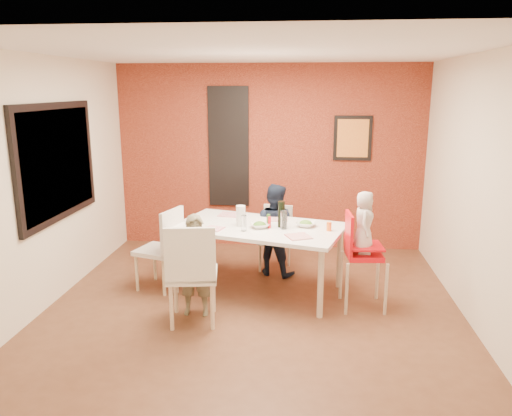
# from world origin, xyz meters

# --- Properties ---
(ground) EXTENTS (4.50, 4.50, 0.00)m
(ground) POSITION_xyz_m (0.00, 0.00, 0.00)
(ground) COLOR brown
(ground) RESTS_ON ground
(ceiling) EXTENTS (4.50, 4.50, 0.02)m
(ceiling) POSITION_xyz_m (0.00, 0.00, 2.70)
(ceiling) COLOR white
(ceiling) RESTS_ON wall_back
(wall_back) EXTENTS (4.50, 0.02, 2.70)m
(wall_back) POSITION_xyz_m (0.00, 2.25, 1.35)
(wall_back) COLOR beige
(wall_back) RESTS_ON ground
(wall_front) EXTENTS (4.50, 0.02, 2.70)m
(wall_front) POSITION_xyz_m (0.00, -2.25, 1.35)
(wall_front) COLOR beige
(wall_front) RESTS_ON ground
(wall_left) EXTENTS (0.02, 4.50, 2.70)m
(wall_left) POSITION_xyz_m (-2.25, 0.00, 1.35)
(wall_left) COLOR beige
(wall_left) RESTS_ON ground
(wall_right) EXTENTS (0.02, 4.50, 2.70)m
(wall_right) POSITION_xyz_m (2.25, 0.00, 1.35)
(wall_right) COLOR beige
(wall_right) RESTS_ON ground
(brick_accent_wall) EXTENTS (4.50, 0.02, 2.70)m
(brick_accent_wall) POSITION_xyz_m (0.00, 2.23, 1.35)
(brick_accent_wall) COLOR maroon
(brick_accent_wall) RESTS_ON ground
(picture_window_frame) EXTENTS (0.05, 1.70, 1.30)m
(picture_window_frame) POSITION_xyz_m (-2.22, 0.20, 1.55)
(picture_window_frame) COLOR black
(picture_window_frame) RESTS_ON wall_left
(picture_window_pane) EXTENTS (0.02, 1.55, 1.15)m
(picture_window_pane) POSITION_xyz_m (-2.21, 0.20, 1.55)
(picture_window_pane) COLOR black
(picture_window_pane) RESTS_ON wall_left
(glassblock_strip) EXTENTS (0.55, 0.03, 1.70)m
(glassblock_strip) POSITION_xyz_m (-0.60, 2.21, 1.50)
(glassblock_strip) COLOR silver
(glassblock_strip) RESTS_ON wall_back
(glassblock_surround) EXTENTS (0.60, 0.03, 1.76)m
(glassblock_surround) POSITION_xyz_m (-0.60, 2.21, 1.50)
(glassblock_surround) COLOR black
(glassblock_surround) RESTS_ON wall_back
(art_print_frame) EXTENTS (0.54, 0.03, 0.64)m
(art_print_frame) POSITION_xyz_m (1.20, 2.21, 1.65)
(art_print_frame) COLOR black
(art_print_frame) RESTS_ON wall_back
(art_print_canvas) EXTENTS (0.44, 0.01, 0.54)m
(art_print_canvas) POSITION_xyz_m (1.20, 2.19, 1.65)
(art_print_canvas) COLOR orange
(art_print_canvas) RESTS_ON wall_back
(dining_table) EXTENTS (2.13, 1.55, 0.80)m
(dining_table) POSITION_xyz_m (0.01, 0.48, 0.72)
(dining_table) COLOR white
(dining_table) RESTS_ON ground
(chair_near) EXTENTS (0.56, 0.56, 1.06)m
(chair_near) POSITION_xyz_m (-0.56, -0.49, 0.59)
(chair_near) COLOR silver
(chair_near) RESTS_ON ground
(chair_far) EXTENTS (0.45, 0.45, 0.84)m
(chair_far) POSITION_xyz_m (0.17, 1.27, 0.47)
(chair_far) COLOR silver
(chair_far) RESTS_ON ground
(chair_left) EXTENTS (0.57, 0.57, 0.99)m
(chair_left) POSITION_xyz_m (-1.10, 0.40, 0.55)
(chair_left) COLOR silver
(chair_left) RESTS_ON ground
(high_chair) EXTENTS (0.48, 0.48, 1.06)m
(high_chair) POSITION_xyz_m (1.14, 0.13, 0.64)
(high_chair) COLOR red
(high_chair) RESTS_ON ground
(child_near) EXTENTS (0.41, 0.27, 1.09)m
(child_near) POSITION_xyz_m (-0.58, -0.23, 0.54)
(child_near) COLOR brown
(child_near) RESTS_ON ground
(child_far) EXTENTS (0.70, 0.62, 1.19)m
(child_far) POSITION_xyz_m (0.16, 1.04, 0.59)
(child_far) COLOR black
(child_far) RESTS_ON ground
(toddler) EXTENTS (0.24, 0.35, 0.67)m
(toddler) POSITION_xyz_m (1.17, 0.13, 0.96)
(toddler) COLOR beige
(toddler) RESTS_ON high_chair
(plate_near_left) EXTENTS (0.25, 0.25, 0.01)m
(plate_near_left) POSITION_xyz_m (-0.48, 0.29, 0.80)
(plate_near_left) COLOR white
(plate_near_left) RESTS_ON dining_table
(plate_far_mid) EXTENTS (0.22, 0.22, 0.01)m
(plate_far_mid) POSITION_xyz_m (0.23, 0.77, 0.80)
(plate_far_mid) COLOR silver
(plate_far_mid) RESTS_ON dining_table
(plate_near_right) EXTENTS (0.32, 0.32, 0.01)m
(plate_near_right) POSITION_xyz_m (0.48, 0.07, 0.80)
(plate_near_right) COLOR white
(plate_near_right) RESTS_ON dining_table
(plate_far_left) EXTENTS (0.28, 0.28, 0.01)m
(plate_far_left) POSITION_xyz_m (-0.41, 0.94, 0.80)
(plate_far_left) COLOR silver
(plate_far_left) RESTS_ON dining_table
(salad_bowl_a) EXTENTS (0.28, 0.28, 0.05)m
(salad_bowl_a) POSITION_xyz_m (0.03, 0.40, 0.82)
(salad_bowl_a) COLOR silver
(salad_bowl_a) RESTS_ON dining_table
(salad_bowl_b) EXTENTS (0.29, 0.29, 0.06)m
(salad_bowl_b) POSITION_xyz_m (0.56, 0.50, 0.82)
(salad_bowl_b) COLOR white
(salad_bowl_b) RESTS_ON dining_table
(wine_bottle) EXTENTS (0.08, 0.08, 0.30)m
(wine_bottle) POSITION_xyz_m (0.28, 0.45, 0.95)
(wine_bottle) COLOR black
(wine_bottle) RESTS_ON dining_table
(wine_glass_a) EXTENTS (0.06, 0.06, 0.18)m
(wine_glass_a) POSITION_xyz_m (-0.13, 0.25, 0.88)
(wine_glass_a) COLOR white
(wine_glass_a) RESTS_ON dining_table
(wine_glass_b) EXTENTS (0.07, 0.07, 0.21)m
(wine_glass_b) POSITION_xyz_m (0.31, 0.38, 0.90)
(wine_glass_b) COLOR silver
(wine_glass_b) RESTS_ON dining_table
(paper_towel_roll) EXTENTS (0.11, 0.11, 0.24)m
(paper_towel_roll) POSITION_xyz_m (-0.19, 0.45, 0.92)
(paper_towel_roll) COLOR silver
(paper_towel_roll) RESTS_ON dining_table
(condiment_red) EXTENTS (0.03, 0.03, 0.13)m
(condiment_red) POSITION_xyz_m (0.14, 0.39, 0.86)
(condiment_red) COLOR red
(condiment_red) RESTS_ON dining_table
(condiment_green) EXTENTS (0.04, 0.04, 0.15)m
(condiment_green) POSITION_xyz_m (0.13, 0.45, 0.87)
(condiment_green) COLOR #337025
(condiment_green) RESTS_ON dining_table
(condiment_brown) EXTENTS (0.03, 0.03, 0.13)m
(condiment_brown) POSITION_xyz_m (0.12, 0.48, 0.86)
(condiment_brown) COLOR brown
(condiment_brown) RESTS_ON dining_table
(sippy_cup) EXTENTS (0.06, 0.06, 0.10)m
(sippy_cup) POSITION_xyz_m (0.82, 0.35, 0.84)
(sippy_cup) COLOR orange
(sippy_cup) RESTS_ON dining_table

